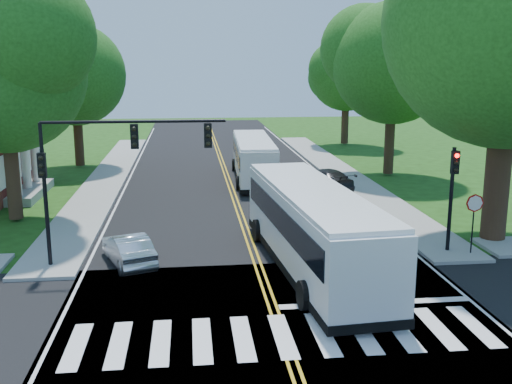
{
  "coord_description": "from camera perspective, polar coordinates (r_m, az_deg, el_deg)",
  "views": [
    {
      "loc": [
        -2.66,
        -16.78,
        8.01
      ],
      "look_at": [
        0.24,
        8.66,
        2.4
      ],
      "focal_mm": 42.0,
      "sensor_mm": 36.0,
      "label": 1
    }
  ],
  "objects": [
    {
      "name": "center_line",
      "position": [
        39.69,
        -2.52,
        0.73
      ],
      "size": [
        0.36,
        70.0,
        0.01
      ],
      "primitive_type": "cube",
      "color": "gold",
      "rests_on": "road"
    },
    {
      "name": "signal_nw",
      "position": [
        23.71,
        -14.18,
        3.17
      ],
      "size": [
        7.15,
        0.46,
        5.66
      ],
      "color": "black",
      "rests_on": "ground"
    },
    {
      "name": "edge_line_w",
      "position": [
        39.82,
        -12.33,
        0.49
      ],
      "size": [
        0.12,
        70.0,
        0.01
      ],
      "primitive_type": "cube",
      "color": "silver",
      "rests_on": "road"
    },
    {
      "name": "crosswalk",
      "position": [
        18.34,
        2.57,
        -13.51
      ],
      "size": [
        12.6,
        3.0,
        0.01
      ],
      "primitive_type": "cube",
      "color": "silver",
      "rests_on": "road"
    },
    {
      "name": "stop_sign",
      "position": [
        26.26,
        20.07,
        -1.57
      ],
      "size": [
        0.76,
        0.08,
        2.53
      ],
      "color": "black",
      "rests_on": "ground"
    },
    {
      "name": "hatchback",
      "position": [
        24.58,
        -12.05,
        -5.36
      ],
      "size": [
        2.56,
        4.09,
        1.27
      ],
      "primitive_type": "imported",
      "rotation": [
        0.0,
        0.0,
        3.48
      ],
      "color": "silver",
      "rests_on": "road"
    },
    {
      "name": "signal_ne",
      "position": [
        26.13,
        18.21,
        0.6
      ],
      "size": [
        0.3,
        0.46,
        4.4
      ],
      "color": "black",
      "rests_on": "ground"
    },
    {
      "name": "tree_west_near",
      "position": [
        32.03,
        -22.92,
        10.54
      ],
      "size": [
        8.0,
        8.0,
        11.4
      ],
      "color": "#342615",
      "rests_on": "ground"
    },
    {
      "name": "sidewalk_nw",
      "position": [
        42.9,
        -13.94,
        1.34
      ],
      "size": [
        2.6,
        40.0,
        0.15
      ],
      "primitive_type": "cube",
      "color": "gray",
      "rests_on": "ground"
    },
    {
      "name": "bus_lead",
      "position": [
        23.35,
        5.39,
        -3.34
      ],
      "size": [
        3.76,
        12.64,
        3.23
      ],
      "rotation": [
        0.0,
        0.0,
        3.22
      ],
      "color": "white",
      "rests_on": "road"
    },
    {
      "name": "ground",
      "position": [
        18.79,
        2.33,
        -12.89
      ],
      "size": [
        140.0,
        140.0,
        0.0
      ],
      "primitive_type": "plane",
      "color": "#1D4110",
      "rests_on": "ground"
    },
    {
      "name": "tree_west_far",
      "position": [
        47.53,
        -16.9,
        10.62
      ],
      "size": [
        7.6,
        7.6,
        10.67
      ],
      "color": "#342615",
      "rests_on": "ground"
    },
    {
      "name": "suv",
      "position": [
        28.35,
        9.31,
        -2.92
      ],
      "size": [
        2.87,
        4.69,
        1.21
      ],
      "primitive_type": "imported",
      "rotation": [
        0.0,
        0.0,
        2.94
      ],
      "color": "#A8ABAF",
      "rests_on": "road"
    },
    {
      "name": "road",
      "position": [
        35.79,
        -2.07,
        -0.57
      ],
      "size": [
        14.0,
        96.0,
        0.01
      ],
      "primitive_type": "cube",
      "color": "black",
      "rests_on": "ground"
    },
    {
      "name": "tree_ne_big",
      "position": [
        28.34,
        23.12,
        14.67
      ],
      "size": [
        10.8,
        10.8,
        14.91
      ],
      "color": "#342615",
      "rests_on": "ground"
    },
    {
      "name": "bus_follow",
      "position": [
        41.12,
        -0.24,
        3.27
      ],
      "size": [
        2.98,
        11.08,
        2.84
      ],
      "rotation": [
        0.0,
        0.0,
        3.1
      ],
      "color": "white",
      "rests_on": "road"
    },
    {
      "name": "tree_east_far",
      "position": [
        58.78,
        8.62,
        11.11
      ],
      "size": [
        7.2,
        7.2,
        10.34
      ],
      "color": "#342615",
      "rests_on": "ground"
    },
    {
      "name": "sidewalk_ne",
      "position": [
        43.92,
        8.07,
        1.83
      ],
      "size": [
        2.6,
        40.0,
        0.15
      ],
      "primitive_type": "cube",
      "color": "gray",
      "rests_on": "ground"
    },
    {
      "name": "stop_bar",
      "position": [
        20.97,
        11.29,
        -10.3
      ],
      "size": [
        6.6,
        0.4,
        0.01
      ],
      "primitive_type": "cube",
      "color": "silver",
      "rests_on": "road"
    },
    {
      "name": "cross_road",
      "position": [
        18.79,
        2.33,
        -12.88
      ],
      "size": [
        60.0,
        12.0,
        0.01
      ],
      "primitive_type": "cube",
      "color": "black",
      "rests_on": "ground"
    },
    {
      "name": "tree_east_mid",
      "position": [
        43.17,
        12.93,
        11.86
      ],
      "size": [
        8.4,
        8.4,
        11.93
      ],
      "color": "#342615",
      "rests_on": "ground"
    },
    {
      "name": "dark_sedan",
      "position": [
        37.91,
        6.5,
        1.18
      ],
      "size": [
        3.44,
        5.2,
        1.4
      ],
      "primitive_type": "imported",
      "rotation": [
        0.0,
        0.0,
        3.48
      ],
      "color": "black",
      "rests_on": "road"
    },
    {
      "name": "edge_line_e",
      "position": [
        40.71,
        7.07,
        0.94
      ],
      "size": [
        0.12,
        70.0,
        0.01
      ],
      "primitive_type": "cube",
      "color": "silver",
      "rests_on": "road"
    }
  ]
}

